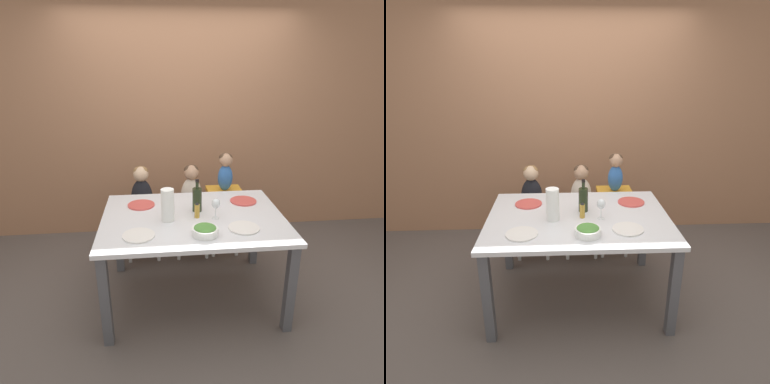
{
  "view_description": "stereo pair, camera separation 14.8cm",
  "coord_description": "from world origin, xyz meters",
  "views": [
    {
      "loc": [
        -0.27,
        -2.52,
        1.95
      ],
      "look_at": [
        0.0,
        0.08,
        0.96
      ],
      "focal_mm": 32.0,
      "sensor_mm": 36.0,
      "label": 1
    },
    {
      "loc": [
        -0.13,
        -2.53,
        1.95
      ],
      "look_at": [
        0.0,
        0.08,
        0.96
      ],
      "focal_mm": 32.0,
      "sensor_mm": 36.0,
      "label": 2
    }
  ],
  "objects": [
    {
      "name": "chair_right_highchair",
      "position": [
        0.41,
        0.76,
        0.56
      ],
      "size": [
        0.36,
        0.34,
        0.71
      ],
      "color": "silver",
      "rests_on": "ground_plane"
    },
    {
      "name": "ground_plane",
      "position": [
        0.0,
        0.0,
        0.0
      ],
      "size": [
        14.0,
        14.0,
        0.0
      ],
      "primitive_type": "plane",
      "color": "#564C47"
    },
    {
      "name": "dinner_plate_front_left",
      "position": [
        -0.43,
        -0.3,
        0.79
      ],
      "size": [
        0.23,
        0.23,
        0.01
      ],
      "color": "silver",
      "rests_on": "dining_table"
    },
    {
      "name": "dinner_plate_front_right",
      "position": [
        0.36,
        -0.26,
        0.79
      ],
      "size": [
        0.23,
        0.23,
        0.01
      ],
      "color": "silver",
      "rests_on": "dining_table"
    },
    {
      "name": "chair_far_left",
      "position": [
        -0.44,
        0.76,
        0.39
      ],
      "size": [
        0.42,
        0.4,
        0.46
      ],
      "color": "silver",
      "rests_on": "ground_plane"
    },
    {
      "name": "dining_table",
      "position": [
        0.0,
        0.0,
        0.68
      ],
      "size": [
        1.47,
        1.09,
        0.78
      ],
      "color": "silver",
      "rests_on": "ground_plane"
    },
    {
      "name": "chair_far_center",
      "position": [
        0.06,
        0.76,
        0.39
      ],
      "size": [
        0.42,
        0.4,
        0.46
      ],
      "color": "silver",
      "rests_on": "ground_plane"
    },
    {
      "name": "condiment_bottle_hot_sauce",
      "position": [
        0.03,
        -0.03,
        0.84
      ],
      "size": [
        0.04,
        0.04,
        0.13
      ],
      "color": "#BC8E33",
      "rests_on": "dining_table"
    },
    {
      "name": "wall_back",
      "position": [
        0.0,
        1.39,
        1.35
      ],
      "size": [
        10.0,
        0.06,
        2.7
      ],
      "color": "#9E6B4C",
      "rests_on": "ground_plane"
    },
    {
      "name": "paper_towel_roll",
      "position": [
        -0.21,
        -0.06,
        0.91
      ],
      "size": [
        0.1,
        0.1,
        0.26
      ],
      "color": "white",
      "rests_on": "dining_table"
    },
    {
      "name": "person_baby_right",
      "position": [
        0.41,
        0.76,
        0.94
      ],
      "size": [
        0.15,
        0.14,
        0.39
      ],
      "color": "#3366B2",
      "rests_on": "chair_right_highchair"
    },
    {
      "name": "dinner_plate_back_left",
      "position": [
        -0.43,
        0.27,
        0.79
      ],
      "size": [
        0.23,
        0.23,
        0.01
      ],
      "color": "#D14C47",
      "rests_on": "dining_table"
    },
    {
      "name": "person_child_left",
      "position": [
        -0.44,
        0.76,
        0.74
      ],
      "size": [
        0.22,
        0.16,
        0.52
      ],
      "color": "black",
      "rests_on": "chair_far_left"
    },
    {
      "name": "dinner_plate_back_right",
      "position": [
        0.48,
        0.27,
        0.79
      ],
      "size": [
        0.23,
        0.23,
        0.01
      ],
      "color": "#D14C47",
      "rests_on": "dining_table"
    },
    {
      "name": "wine_glass_near",
      "position": [
        0.18,
        -0.05,
        0.9
      ],
      "size": [
        0.07,
        0.07,
        0.17
      ],
      "color": "white",
      "rests_on": "dining_table"
    },
    {
      "name": "wine_bottle",
      "position": [
        0.05,
        0.1,
        0.89
      ],
      "size": [
        0.08,
        0.08,
        0.28
      ],
      "color": "#232D19",
      "rests_on": "dining_table"
    },
    {
      "name": "person_child_center",
      "position": [
        0.06,
        0.76,
        0.74
      ],
      "size": [
        0.22,
        0.16,
        0.52
      ],
      "color": "beige",
      "rests_on": "chair_far_center"
    },
    {
      "name": "salad_bowl_large",
      "position": [
        0.05,
        -0.33,
        0.82
      ],
      "size": [
        0.19,
        0.19,
        0.08
      ],
      "color": "white",
      "rests_on": "dining_table"
    }
  ]
}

